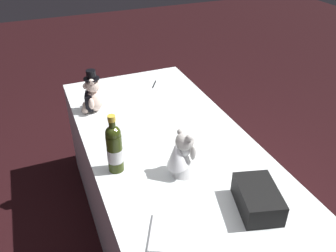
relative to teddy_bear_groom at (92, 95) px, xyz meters
The scene contains 8 objects.
ground_plane 1.10m from the teddy_bear_groom, 147.29° to the right, with size 12.00×12.00×0.00m, color black.
reception_table 0.81m from the teddy_bear_groom, 147.29° to the right, with size 2.01×0.96×0.80m, color white.
teddy_bear_groom is the anchor object (origin of this frame).
teddy_bear_bride 0.87m from the teddy_bear_groom, 160.59° to the right, with size 0.16×0.20×0.25m.
champagne_bottle 0.67m from the teddy_bear_groom, behind, with size 0.08×0.08×0.33m.
signing_pen 0.57m from the teddy_bear_groom, 67.72° to the right, with size 0.12×0.08×0.01m.
gift_case_black 1.29m from the teddy_bear_groom, 156.76° to the right, with size 0.30×0.24×0.11m.
guestbook 1.22m from the teddy_bear_groom, behind, with size 0.21×0.30×0.02m, color white.
Camera 1 is at (-1.59, 0.65, 2.00)m, focal length 37.33 mm.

